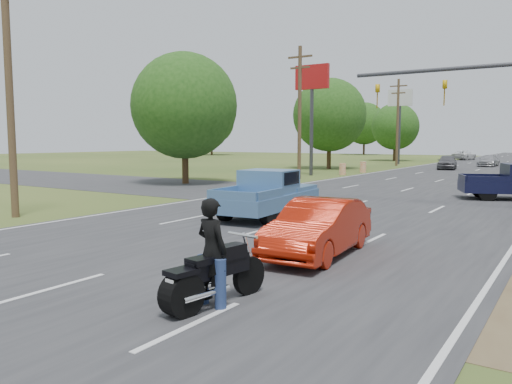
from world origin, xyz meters
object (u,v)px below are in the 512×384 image
Objects in this scene: red_convertible at (319,228)px; distant_car_white at (464,155)px; rider at (212,256)px; distant_car_grey at (447,162)px; motorcycle at (209,278)px; distant_car_silver at (488,161)px; blue_pickup at (269,193)px.

distant_car_white is (-9.52, 69.61, -0.01)m from red_convertible.
rider reaches higher than distant_car_grey.
distant_car_silver is (-3.50, 55.21, 0.10)m from motorcycle.
distant_car_grey is (-1.39, 36.92, -0.16)m from blue_pickup.
rider is 46.92m from distant_car_grey.
distant_car_grey is (-6.13, 46.51, -0.17)m from rider.
blue_pickup is at bearing 103.36° from distant_car_white.
blue_pickup is 64.81m from distant_car_white.
rider is (0.17, -4.60, 0.21)m from red_convertible.
motorcycle is 10.76m from blue_pickup.
distant_car_white is (-6.19, 19.06, 0.06)m from distant_car_silver.
blue_pickup is 1.27× the size of distant_car_grey.
red_convertible is 4.61m from rider.
red_convertible is 42.34m from distant_car_grey.
red_convertible is at bearing 106.77° from distant_car_white.
distant_car_grey is at bearing -73.08° from rider.
red_convertible is at bearing -83.07° from distant_car_silver.
blue_pickup reaches higher than motorcycle.
rider is at bearing -68.35° from blue_pickup.
rider is at bearing -91.54° from distant_car_grey.
rider is 0.33× the size of blue_pickup.
rider is 0.37× the size of distant_car_white.
blue_pickup is 36.95m from distant_car_grey.
rider reaches higher than red_convertible.
motorcycle is 0.54× the size of distant_car_silver.
distant_car_silver is 20.04m from distant_car_white.
red_convertible is 50.66m from distant_car_silver.
red_convertible is 1.82× the size of motorcycle.
motorcycle is at bearing -91.56° from distant_car_grey.
rider is 0.42× the size of distant_car_silver.
distant_car_grey is (-5.96, 41.91, 0.04)m from red_convertible.
distant_car_silver reaches higher than motorcycle.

